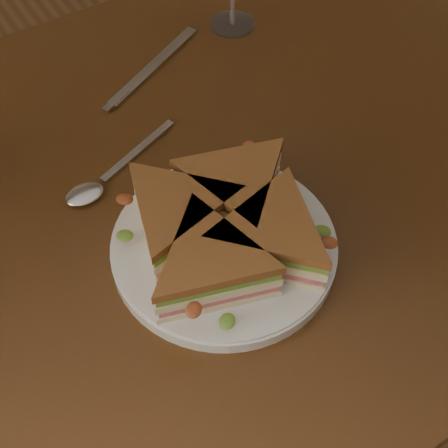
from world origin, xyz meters
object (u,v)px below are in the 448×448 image
at_px(plate, 224,247).
at_px(spoon, 98,184).
at_px(sandwich_wedges, 224,227).
at_px(table, 202,224).
at_px(knife, 149,71).

distance_m(plate, spoon, 0.18).
bearing_deg(sandwich_wedges, spoon, 115.40).
distance_m(table, sandwich_wedges, 0.19).
relative_size(table, sandwich_wedges, 4.13).
bearing_deg(plate, sandwich_wedges, -63.43).
height_order(plate, spoon, plate).
xyz_separation_m(table, knife, (0.04, 0.21, 0.10)).
relative_size(plate, spoon, 1.43).
height_order(spoon, knife, spoon).
distance_m(table, plate, 0.16).
bearing_deg(knife, spoon, -160.37).
height_order(table, spoon, spoon).
bearing_deg(spoon, knife, 25.45).
xyz_separation_m(sandwich_wedges, spoon, (-0.08, 0.16, -0.04)).
xyz_separation_m(plate, spoon, (-0.08, 0.16, -0.00)).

